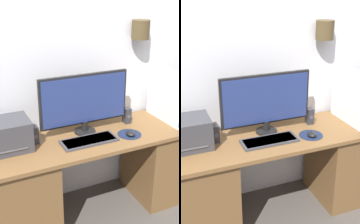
# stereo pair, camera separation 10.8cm
# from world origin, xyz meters

# --- Properties ---
(wall_back) EXTENTS (6.40, 0.20, 2.70)m
(wall_back) POSITION_xyz_m (0.00, 0.62, 1.35)
(wall_back) COLOR silver
(wall_back) RESTS_ON ground_plane
(desk) EXTENTS (1.77, 0.56, 0.70)m
(desk) POSITION_xyz_m (0.00, 0.28, 0.36)
(desk) COLOR brown
(desk) RESTS_ON ground_plane
(monitor) EXTENTS (0.70, 0.16, 0.47)m
(monitor) POSITION_xyz_m (-0.06, 0.37, 0.96)
(monitor) COLOR black
(monitor) RESTS_ON desk
(keyboard) EXTENTS (0.42, 0.16, 0.02)m
(keyboard) POSITION_xyz_m (-0.10, 0.21, 0.71)
(keyboard) COLOR #3D3D42
(keyboard) RESTS_ON desk
(mousepad) EXTENTS (0.18, 0.18, 0.00)m
(mousepad) POSITION_xyz_m (0.23, 0.18, 0.70)
(mousepad) COLOR #19233D
(mousepad) RESTS_ON desk
(mouse) EXTENTS (0.07, 0.08, 0.04)m
(mouse) POSITION_xyz_m (0.23, 0.16, 0.72)
(mouse) COLOR black
(mouse) RESTS_ON mousepad
(computer_tower) EXTENTS (0.20, 0.42, 0.38)m
(computer_tower) POSITION_xyz_m (0.72, 0.30, 0.89)
(computer_tower) COLOR white
(computer_tower) RESTS_ON desk
(printer) EXTENTS (0.31, 0.27, 0.21)m
(printer) POSITION_xyz_m (-0.65, 0.35, 0.81)
(printer) COLOR #38383D
(printer) RESTS_ON desk
(speaker_left) EXTENTS (0.05, 0.07, 0.13)m
(speaker_left) POSITION_xyz_m (-0.46, 0.36, 0.77)
(speaker_left) COLOR #2D2D33
(speaker_left) RESTS_ON desk
(speaker_right) EXTENTS (0.05, 0.07, 0.13)m
(speaker_right) POSITION_xyz_m (0.33, 0.38, 0.77)
(speaker_right) COLOR #2D2D33
(speaker_right) RESTS_ON desk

